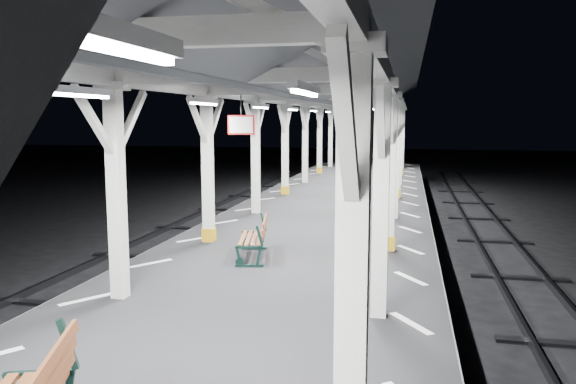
% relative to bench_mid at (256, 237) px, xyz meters
% --- Properties ---
extents(ground, '(120.00, 120.00, 0.00)m').
position_rel_bench_mid_xyz_m(ground, '(0.58, -0.86, -1.43)').
color(ground, black).
rests_on(ground, ground).
extents(platform, '(6.00, 50.00, 1.00)m').
position_rel_bench_mid_xyz_m(platform, '(0.58, -0.86, -0.93)').
color(platform, black).
rests_on(platform, ground).
extents(hazard_stripes_left, '(1.00, 48.00, 0.01)m').
position_rel_bench_mid_xyz_m(hazard_stripes_left, '(-1.87, -0.86, -0.43)').
color(hazard_stripes_left, silver).
rests_on(hazard_stripes_left, platform).
extents(hazard_stripes_right, '(1.00, 48.00, 0.01)m').
position_rel_bench_mid_xyz_m(hazard_stripes_right, '(3.03, -0.86, -0.43)').
color(hazard_stripes_right, silver).
rests_on(hazard_stripes_right, platform).
extents(track_left, '(2.20, 60.00, 0.16)m').
position_rel_bench_mid_xyz_m(track_left, '(-4.42, -0.86, -1.35)').
color(track_left, '#2D2D33').
rests_on(track_left, ground).
extents(track_right, '(2.20, 60.00, 0.16)m').
position_rel_bench_mid_xyz_m(track_right, '(5.58, -0.86, -1.35)').
color(track_right, '#2D2D33').
rests_on(track_right, ground).
extents(canopy, '(5.40, 49.00, 4.65)m').
position_rel_bench_mid_xyz_m(canopy, '(0.58, -0.88, 3.13)').
color(canopy, silver).
rests_on(canopy, platform).
extents(bench_mid, '(0.84, 1.57, 0.81)m').
position_rel_bench_mid_xyz_m(bench_mid, '(0.00, 0.00, 0.00)').
color(bench_mid, '#112C27').
rests_on(bench_mid, platform).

